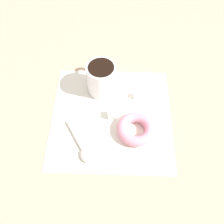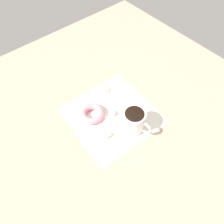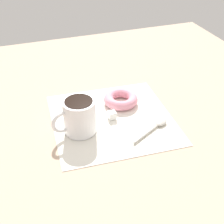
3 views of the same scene
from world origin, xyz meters
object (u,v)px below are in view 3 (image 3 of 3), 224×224
Objects in this scene: donut at (121,99)px; spoon at (157,125)px; sugar_cube at (83,106)px; sugar_cube_extra at (112,115)px; coffee_cup at (79,116)px.

donut is 14.05cm from spoon.
sugar_cube_extra is at bearing -139.41° from sugar_cube.
donut is at bearing -38.81° from sugar_cube_extra.
donut is at bearing -95.75° from sugar_cube.
coffee_cup reaches higher than donut.
coffee_cup reaches higher than sugar_cube.
sugar_cube is (1.08, 10.72, -0.53)cm from donut.
sugar_cube is (14.22, 15.60, 0.39)cm from spoon.
coffee_cup is 16.60cm from donut.
donut is (8.31, -14.01, -3.21)cm from coffee_cup.
spoon is 7.54× the size of sugar_cube.
donut reaches higher than spoon.
donut reaches higher than sugar_cube.
coffee_cup is 19.93cm from spoon.
donut is 10.78cm from sugar_cube.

